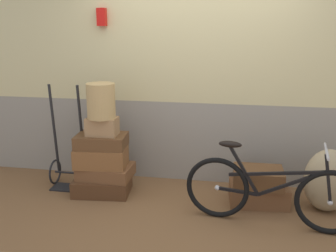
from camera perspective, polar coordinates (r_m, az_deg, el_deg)
ground at (r=4.13m, az=3.11°, el=-12.43°), size 8.55×5.20×0.06m
station_building at (r=4.52m, az=4.92°, el=9.79°), size 6.55×0.74×2.92m
suitcase_0 at (r=4.48m, az=-9.70°, el=-8.67°), size 0.66×0.49×0.18m
suitcase_1 at (r=4.43m, az=-9.19°, el=-6.63°), size 0.60×0.42×0.14m
suitcase_2 at (r=4.36m, az=-9.89°, el=-4.55°), size 0.59×0.40×0.21m
suitcase_3 at (r=4.34m, az=-9.84°, el=-2.18°), size 0.58×0.41×0.14m
suitcase_4 at (r=4.27m, az=-9.73°, el=-0.06°), size 0.34×0.23×0.20m
suitcase_5 at (r=4.28m, az=13.25°, el=-9.76°), size 0.64×0.45×0.22m
suitcase_6 at (r=4.16m, az=13.20°, el=-7.43°), size 0.52×0.38×0.19m
wicker_basket at (r=4.20m, az=-9.90°, el=3.69°), size 0.31×0.31×0.38m
luggage_trolley at (r=4.69m, az=-14.42°, el=-5.40°), size 0.42×0.37×1.21m
burlap_sack at (r=4.26m, az=22.64°, el=-7.46°), size 0.48×0.40×0.65m
bicycle at (r=3.78m, az=14.98°, el=-9.48°), size 1.64×0.46×0.80m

